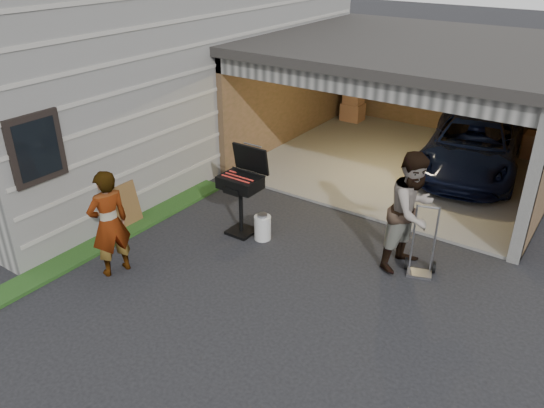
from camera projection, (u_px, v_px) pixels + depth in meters
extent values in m
plane|color=black|center=(200.00, 285.00, 8.37)|extent=(80.00, 80.00, 0.00)
cube|color=#474744|center=(120.00, 34.00, 13.10)|extent=(7.00, 11.00, 5.50)
cube|color=#193814|center=(58.00, 267.00, 8.77)|extent=(0.50, 8.00, 0.06)
cube|color=#605E59|center=(405.00, 164.00, 12.72)|extent=(6.50, 6.00, 0.06)
cube|color=#44371F|center=(452.00, 84.00, 14.26)|extent=(6.50, 0.15, 2.70)
cube|color=#44371F|center=(295.00, 90.00, 13.74)|extent=(0.15, 6.00, 2.70)
cube|color=#2D2B28|center=(419.00, 45.00, 11.47)|extent=(6.80, 6.30, 0.20)
cube|color=#474744|center=(357.00, 86.00, 9.46)|extent=(6.50, 0.16, 0.36)
cube|color=beige|center=(386.00, 68.00, 10.31)|extent=(6.00, 2.40, 0.06)
cube|color=#474744|center=(531.00, 189.00, 8.36)|extent=(0.20, 0.18, 2.70)
cube|color=brown|center=(353.00, 112.00, 15.50)|extent=(0.60, 0.50, 0.50)
cube|color=brown|center=(354.00, 96.00, 15.29)|extent=(0.50, 0.45, 0.45)
cube|color=brown|center=(535.00, 146.00, 12.86)|extent=(0.55, 0.50, 0.60)
imported|color=black|center=(472.00, 148.00, 12.05)|extent=(2.67, 4.56, 1.19)
imported|color=silver|center=(109.00, 224.00, 8.30)|extent=(0.58, 0.74, 1.79)
imported|color=#441E1A|center=(412.00, 212.00, 8.43)|extent=(0.98, 1.13, 2.00)
cube|color=black|center=(242.00, 231.00, 9.82)|extent=(0.46, 0.46, 0.06)
cylinder|color=black|center=(241.00, 209.00, 9.61)|extent=(0.08, 0.08, 0.93)
cube|color=black|center=(240.00, 182.00, 9.37)|extent=(0.73, 0.51, 0.22)
cube|color=#59595B|center=(240.00, 178.00, 9.32)|extent=(0.66, 0.44, 0.02)
cube|color=black|center=(251.00, 159.00, 9.45)|extent=(0.73, 0.13, 0.51)
cylinder|color=silver|center=(263.00, 228.00, 9.54)|extent=(0.38, 0.38, 0.45)
cube|color=brown|center=(123.00, 208.00, 9.82)|extent=(0.21, 0.75, 0.83)
cube|color=gray|center=(419.00, 274.00, 8.60)|extent=(0.45, 0.36, 0.04)
cylinder|color=black|center=(406.00, 263.00, 8.73)|extent=(0.11, 0.20, 0.20)
cylinder|color=black|center=(434.00, 267.00, 8.63)|extent=(0.11, 0.20, 0.20)
cylinder|color=gray|center=(413.00, 237.00, 8.49)|extent=(0.03, 0.03, 1.17)
cylinder|color=gray|center=(435.00, 240.00, 8.41)|extent=(0.03, 0.03, 1.17)
cylinder|color=gray|center=(429.00, 207.00, 8.19)|extent=(0.33, 0.14, 0.03)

